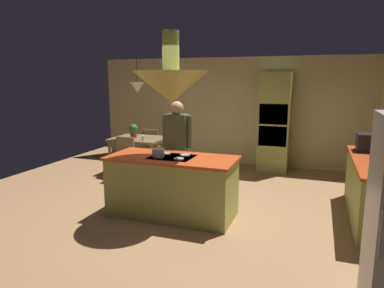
# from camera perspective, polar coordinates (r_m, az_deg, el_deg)

# --- Properties ---
(ground) EXTENTS (8.16, 8.16, 0.00)m
(ground) POSITION_cam_1_polar(r_m,az_deg,el_deg) (5.61, -2.40, -10.74)
(ground) COLOR #AD7F51
(wall_back) EXTENTS (6.80, 0.10, 2.55)m
(wall_back) POSITION_cam_1_polar(r_m,az_deg,el_deg) (8.55, 6.38, 5.40)
(wall_back) COLOR beige
(wall_back) RESTS_ON ground
(kitchen_island) EXTENTS (1.92, 0.88, 0.93)m
(kitchen_island) POSITION_cam_1_polar(r_m,az_deg,el_deg) (5.29, -3.26, -6.86)
(kitchen_island) COLOR #A0A84C
(kitchen_island) RESTS_ON ground
(counter_run_right) EXTENTS (0.73, 2.22, 0.91)m
(counter_run_right) POSITION_cam_1_polar(r_m,az_deg,el_deg) (5.72, 27.78, -6.69)
(counter_run_right) COLOR #A0A84C
(counter_run_right) RESTS_ON ground
(oven_tower) EXTENTS (0.66, 0.62, 2.20)m
(oven_tower) POSITION_cam_1_polar(r_m,az_deg,el_deg) (7.98, 13.37, 3.53)
(oven_tower) COLOR #A0A84C
(oven_tower) RESTS_ON ground
(dining_table) EXTENTS (1.14, 0.91, 0.76)m
(dining_table) POSITION_cam_1_polar(r_m,az_deg,el_deg) (7.80, -8.70, 0.31)
(dining_table) COLOR olive
(dining_table) RESTS_ON ground
(person_at_island) EXTENTS (0.53, 0.22, 1.68)m
(person_at_island) POSITION_cam_1_polar(r_m,az_deg,el_deg) (5.88, -2.44, 0.04)
(person_at_island) COLOR tan
(person_at_island) RESTS_ON ground
(range_hood) EXTENTS (1.10, 1.10, 1.00)m
(range_hood) POSITION_cam_1_polar(r_m,az_deg,el_deg) (5.04, -3.44, 9.64)
(range_hood) COLOR #A0A84C
(pendant_light_over_table) EXTENTS (0.32, 0.32, 0.82)m
(pendant_light_over_table) POSITION_cam_1_polar(r_m,az_deg,el_deg) (7.68, -8.95, 9.14)
(pendant_light_over_table) COLOR beige
(chair_facing_island) EXTENTS (0.40, 0.40, 0.87)m
(chair_facing_island) POSITION_cam_1_polar(r_m,az_deg,el_deg) (7.26, -11.21, -1.83)
(chair_facing_island) COLOR olive
(chair_facing_island) RESTS_ON ground
(chair_by_back_wall) EXTENTS (0.40, 0.40, 0.87)m
(chair_by_back_wall) POSITION_cam_1_polar(r_m,az_deg,el_deg) (8.42, -6.48, 0.02)
(chair_by_back_wall) COLOR olive
(chair_by_back_wall) RESTS_ON ground
(potted_plant_on_table) EXTENTS (0.20, 0.20, 0.30)m
(potted_plant_on_table) POSITION_cam_1_polar(r_m,az_deg,el_deg) (7.80, -9.57, 2.26)
(potted_plant_on_table) COLOR #99382D
(potted_plant_on_table) RESTS_ON dining_table
(cup_on_table) EXTENTS (0.07, 0.07, 0.09)m
(cup_on_table) POSITION_cam_1_polar(r_m,az_deg,el_deg) (7.47, -8.00, 0.98)
(cup_on_table) COLOR white
(cup_on_table) RESTS_ON dining_table
(canister_sugar) EXTENTS (0.10, 0.10, 0.19)m
(canister_sugar) POSITION_cam_1_polar(r_m,az_deg,el_deg) (5.24, 28.76, -2.17)
(canister_sugar) COLOR #E0B78C
(canister_sugar) RESTS_ON counter_run_right
(canister_tea) EXTENTS (0.11, 0.11, 0.18)m
(canister_tea) POSITION_cam_1_polar(r_m,az_deg,el_deg) (5.41, 28.48, -1.82)
(canister_tea) COLOR silver
(canister_tea) RESTS_ON counter_run_right
(microwave_on_counter) EXTENTS (0.46, 0.36, 0.28)m
(microwave_on_counter) POSITION_cam_1_polar(r_m,az_deg,el_deg) (6.22, 27.44, 0.19)
(microwave_on_counter) COLOR #232326
(microwave_on_counter) RESTS_ON counter_run_right
(cooking_pot_on_cooktop) EXTENTS (0.18, 0.18, 0.12)m
(cooking_pot_on_cooktop) POSITION_cam_1_polar(r_m,az_deg,el_deg) (5.10, -5.55, -1.39)
(cooking_pot_on_cooktop) COLOR #B2B2B7
(cooking_pot_on_cooktop) RESTS_ON kitchen_island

